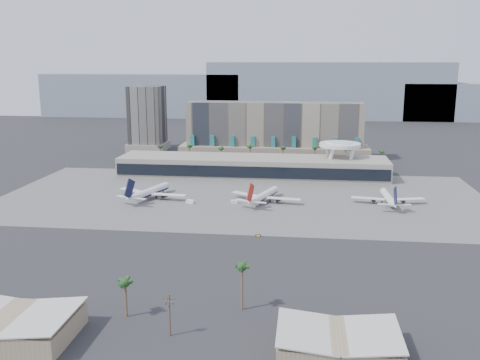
# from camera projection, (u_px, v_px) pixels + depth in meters

# --- Properties ---
(ground) EXTENTS (900.00, 900.00, 0.00)m
(ground) POSITION_uv_depth(u_px,v_px,m) (228.00, 227.00, 235.90)
(ground) COLOR #232326
(ground) RESTS_ON ground
(apron_pad) EXTENTS (260.00, 130.00, 0.06)m
(apron_pad) POSITION_uv_depth(u_px,v_px,m) (243.00, 197.00, 289.18)
(apron_pad) COLOR #5B5B59
(apron_pad) RESTS_ON ground
(mountain_ridge) EXTENTS (680.00, 60.00, 70.00)m
(mountain_ridge) POSITION_uv_depth(u_px,v_px,m) (302.00, 94.00, 681.44)
(mountain_ridge) COLOR gray
(mountain_ridge) RESTS_ON ground
(hotel) EXTENTS (140.00, 30.00, 42.00)m
(hotel) POSITION_uv_depth(u_px,v_px,m) (274.00, 136.00, 400.03)
(hotel) COLOR gray
(hotel) RESTS_ON ground
(office_tower) EXTENTS (30.00, 30.00, 52.00)m
(office_tower) POSITION_uv_depth(u_px,v_px,m) (148.00, 122.00, 435.75)
(office_tower) COLOR black
(office_tower) RESTS_ON ground
(terminal) EXTENTS (170.00, 32.50, 14.50)m
(terminal) POSITION_uv_depth(u_px,v_px,m) (252.00, 166.00, 340.89)
(terminal) COLOR #9F978C
(terminal) RESTS_ON ground
(saucer_structure) EXTENTS (26.00, 26.00, 21.89)m
(saucer_structure) POSITION_uv_depth(u_px,v_px,m) (340.00, 147.00, 337.82)
(saucer_structure) COLOR white
(saucer_structure) RESTS_ON ground
(palm_row) EXTENTS (157.80, 2.80, 13.10)m
(palm_row) POSITION_uv_depth(u_px,v_px,m) (267.00, 151.00, 373.26)
(palm_row) COLOR brown
(palm_row) RESTS_ON ground
(hangar_left) EXTENTS (36.65, 22.60, 7.55)m
(hangar_left) POSITION_uv_depth(u_px,v_px,m) (6.00, 326.00, 141.65)
(hangar_left) COLOR gray
(hangar_left) RESTS_ON ground
(hangar_right) EXTENTS (30.55, 20.60, 6.89)m
(hangar_right) POSITION_uv_depth(u_px,v_px,m) (338.00, 343.00, 133.47)
(hangar_right) COLOR gray
(hangar_right) RESTS_ON ground
(utility_pole) EXTENTS (3.20, 0.85, 12.00)m
(utility_pole) POSITION_uv_depth(u_px,v_px,m) (169.00, 311.00, 141.48)
(utility_pole) COLOR #4C3826
(utility_pole) RESTS_ON ground
(airliner_left) EXTENTS (39.53, 40.90, 14.62)m
(airliner_left) POSITION_uv_depth(u_px,v_px,m) (150.00, 192.00, 284.86)
(airliner_left) COLOR white
(airliner_left) RESTS_ON ground
(airliner_centre) EXTENTS (37.11, 38.36, 13.80)m
(airliner_centre) POSITION_uv_depth(u_px,v_px,m) (264.00, 196.00, 277.56)
(airliner_centre) COLOR white
(airliner_centre) RESTS_ON ground
(airliner_right) EXTENTS (37.55, 38.68, 13.35)m
(airliner_right) POSITION_uv_depth(u_px,v_px,m) (388.00, 198.00, 273.31)
(airliner_right) COLOR white
(airliner_right) RESTS_ON ground
(service_vehicle_a) EXTENTS (4.26, 2.78, 1.92)m
(service_vehicle_a) POSITION_uv_depth(u_px,v_px,m) (190.00, 202.00, 275.22)
(service_vehicle_a) COLOR white
(service_vehicle_a) RESTS_ON ground
(service_vehicle_b) EXTENTS (3.78, 2.65, 1.77)m
(service_vehicle_b) POSITION_uv_depth(u_px,v_px,m) (234.00, 202.00, 275.28)
(service_vehicle_b) COLOR white
(service_vehicle_b) RESTS_ON ground
(taxiway_sign) EXTENTS (2.21, 0.64, 1.00)m
(taxiway_sign) POSITION_uv_depth(u_px,v_px,m) (258.00, 236.00, 223.38)
(taxiway_sign) COLOR black
(taxiway_sign) RESTS_ON ground
(near_palm_a) EXTENTS (6.00, 6.00, 11.87)m
(near_palm_a) POSITION_uv_depth(u_px,v_px,m) (125.00, 287.00, 151.87)
(near_palm_a) COLOR brown
(near_palm_a) RESTS_ON ground
(near_palm_b) EXTENTS (6.00, 6.00, 14.90)m
(near_palm_b) POSITION_uv_depth(u_px,v_px,m) (242.00, 272.00, 155.55)
(near_palm_b) COLOR brown
(near_palm_b) RESTS_ON ground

